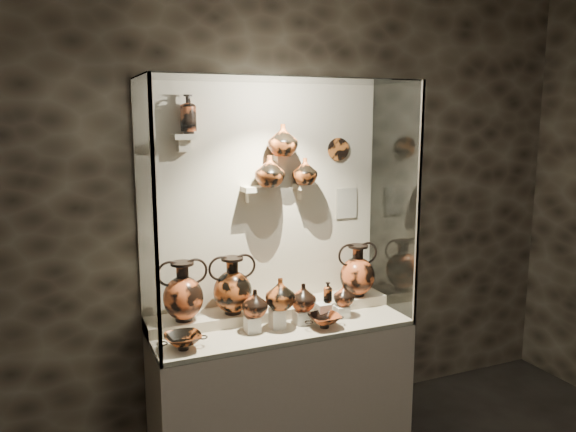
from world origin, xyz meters
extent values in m
cube|color=black|center=(0.00, 2.50, 1.60)|extent=(5.00, 0.02, 3.20)
cube|color=beige|center=(0.00, 2.18, 0.40)|extent=(1.70, 0.60, 0.80)
cube|color=#C6B499|center=(0.00, 2.18, 0.82)|extent=(1.68, 0.58, 0.03)
cube|color=#C6B499|center=(0.00, 2.35, 0.85)|extent=(1.70, 0.25, 0.10)
cube|color=beige|center=(0.00, 2.50, 1.60)|extent=(1.70, 0.03, 1.60)
cube|color=white|center=(0.00, 1.88, 1.60)|extent=(1.70, 0.01, 1.60)
cube|color=white|center=(-0.85, 2.18, 1.60)|extent=(0.01, 0.60, 1.60)
cube|color=white|center=(0.85, 2.18, 1.60)|extent=(0.01, 0.60, 1.60)
cube|color=white|center=(0.00, 2.18, 2.40)|extent=(1.70, 0.60, 0.01)
cube|color=gray|center=(-0.84, 1.89, 1.60)|extent=(0.02, 0.02, 1.60)
cube|color=gray|center=(0.84, 1.89, 1.60)|extent=(0.02, 0.02, 1.60)
cube|color=silver|center=(-0.22, 2.13, 0.88)|extent=(0.09, 0.09, 0.10)
cube|color=silver|center=(-0.05, 2.13, 0.90)|extent=(0.09, 0.09, 0.13)
cube|color=silver|center=(0.12, 2.13, 0.88)|extent=(0.09, 0.09, 0.09)
cube|color=silver|center=(0.28, 2.13, 0.89)|extent=(0.09, 0.09, 0.12)
cube|color=silver|center=(0.42, 2.13, 0.87)|extent=(0.09, 0.09, 0.08)
cube|color=beige|center=(-0.55, 2.42, 2.05)|extent=(0.14, 0.12, 0.04)
cube|color=beige|center=(-0.10, 2.42, 1.70)|extent=(0.14, 0.12, 0.04)
cube|color=beige|center=(0.10, 2.42, 1.90)|extent=(0.10, 0.12, 0.04)
cube|color=beige|center=(0.28, 2.42, 1.70)|extent=(0.14, 0.12, 0.04)
imported|color=#B64B22|center=(-0.20, 2.13, 1.02)|extent=(0.21, 0.21, 0.17)
imported|color=#A5491D|center=(-0.03, 2.12, 1.06)|extent=(0.26, 0.26, 0.20)
imported|color=#B64B22|center=(0.14, 2.14, 1.01)|extent=(0.23, 0.23, 0.18)
imported|color=#B64B22|center=(0.44, 2.14, 0.99)|extent=(0.15, 0.15, 0.15)
imported|color=#A5491D|center=(0.00, 2.37, 1.82)|extent=(0.26, 0.26, 0.21)
imported|color=#A5491D|center=(0.09, 2.37, 2.02)|extent=(0.26, 0.26, 0.21)
imported|color=#A5491D|center=(0.26, 2.38, 1.81)|extent=(0.21, 0.21, 0.18)
cylinder|color=#C06125|center=(0.56, 2.47, 1.95)|extent=(0.16, 0.02, 0.16)
cube|color=beige|center=(0.64, 2.47, 1.55)|extent=(0.17, 0.01, 0.22)
camera|label=1|loc=(-1.35, -1.06, 2.17)|focal=35.00mm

